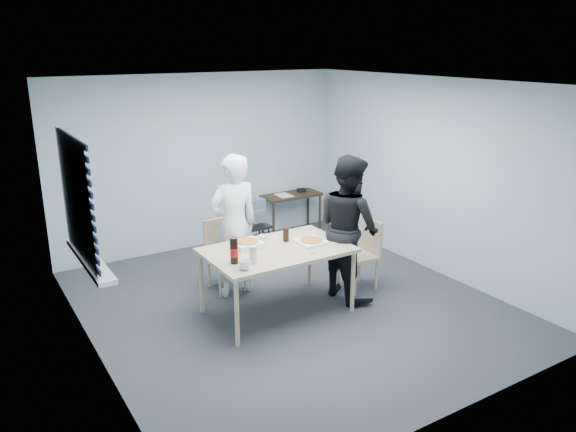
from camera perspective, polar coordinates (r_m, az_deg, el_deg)
room at (r=5.91m, az=-20.36°, el=0.75°), size 5.00×5.00×5.00m
dining_table at (r=6.36m, az=-1.12°, el=-3.82°), size 1.61×1.02×0.79m
chair_far at (r=7.15m, az=-6.63°, el=-3.34°), size 0.42×0.42×0.89m
chair_right at (r=7.17m, az=7.68°, el=-3.32°), size 0.42×0.42×0.89m
person_white at (r=6.84m, az=-5.52°, el=-0.97°), size 0.65×0.42×1.77m
person_black at (r=6.78m, az=6.15°, el=-1.14°), size 0.47×0.86×1.77m
side_table at (r=9.17m, az=0.36°, el=1.77°), size 0.97×0.43×0.65m
stool at (r=8.17m, az=-3.28°, el=-1.61°), size 0.35×0.35×0.49m
backpack at (r=8.07m, az=-3.28°, el=0.35°), size 0.27×0.20×0.38m
pizza_box_a at (r=6.39m, az=-4.17°, el=-2.86°), size 0.31×0.31×0.08m
pizza_box_b at (r=6.50m, az=2.38°, el=-2.60°), size 0.31×0.31×0.04m
mug_a at (r=5.77m, az=-4.41°, el=-4.98°), size 0.17×0.17×0.10m
mug_b at (r=6.51m, az=-2.54°, el=-2.35°), size 0.10×0.10×0.09m
cola_glass at (r=6.55m, az=-0.21°, el=-1.91°), size 0.10×0.10×0.16m
soda_bottle at (r=5.91m, az=-5.49°, el=-3.56°), size 0.09×0.09×0.28m
plastic_cups at (r=5.92m, az=-3.55°, el=-3.91°), size 0.09×0.09×0.19m
rubber_band at (r=6.21m, az=2.53°, el=-3.76°), size 0.06×0.06×0.00m
papers at (r=9.07m, az=-0.41°, el=2.12°), size 0.24×0.31×0.01m
black_box at (r=9.29m, az=1.39°, el=2.65°), size 0.14×0.11×0.06m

